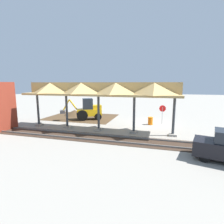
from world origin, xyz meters
TOP-DOWN VIEW (x-y plane):
  - ground_plane at (0.00, 0.00)m, footprint 120.00×120.00m
  - dirt_work_zone at (9.92, -1.52)m, footprint 9.45×7.00m
  - platform_canopy at (5.14, 4.45)m, footprint 15.71×3.20m
  - rail_tracks at (0.00, 7.00)m, footprint 60.00×2.58m
  - stop_sign at (-1.16, -0.22)m, footprint 0.76×0.06m
  - backhoe at (8.33, -0.22)m, footprint 5.20×3.54m
  - dirt_mound at (11.65, -2.75)m, footprint 6.39×6.39m
  - traffic_barrel at (0.15, 0.49)m, footprint 0.56×0.56m

SIDE VIEW (x-z plane):
  - ground_plane at x=0.00m, z-range 0.00..0.00m
  - dirt_mound at x=11.65m, z-range -0.78..0.78m
  - dirt_work_zone at x=9.92m, z-range 0.00..0.01m
  - rail_tracks at x=0.00m, z-range -0.05..0.10m
  - traffic_barrel at x=0.15m, z-range 0.00..0.90m
  - backhoe at x=8.33m, z-range -0.15..2.67m
  - stop_sign at x=-1.16m, z-range 0.49..2.73m
  - platform_canopy at x=5.14m, z-range 1.72..6.62m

